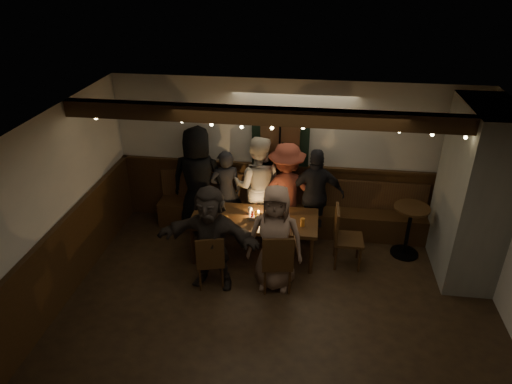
# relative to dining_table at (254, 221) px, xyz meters

# --- Properties ---
(room) EXTENTS (6.02, 5.01, 2.62)m
(room) POSITION_rel_dining_table_xyz_m (1.56, 0.02, 0.43)
(room) COLOR black
(room) RESTS_ON ground
(dining_table) EXTENTS (1.96, 0.84, 0.85)m
(dining_table) POSITION_rel_dining_table_xyz_m (0.00, 0.00, 0.00)
(dining_table) COLOR black
(dining_table) RESTS_ON ground
(chair_near_left) EXTENTS (0.49, 0.49, 0.88)m
(chair_near_left) POSITION_rel_dining_table_xyz_m (-0.51, -0.85, -0.15)
(chair_near_left) COLOR black
(chair_near_left) RESTS_ON ground
(chair_near_right) EXTENTS (0.50, 0.50, 0.96)m
(chair_near_right) POSITION_rel_dining_table_xyz_m (0.44, -0.82, -0.10)
(chair_near_right) COLOR black
(chair_near_right) RESTS_ON ground
(chair_end) EXTENTS (0.45, 0.45, 0.98)m
(chair_end) POSITION_rel_dining_table_xyz_m (1.37, -0.03, -0.09)
(chair_end) COLOR black
(chair_end) RESTS_ON ground
(high_top) EXTENTS (0.55, 0.55, 0.87)m
(high_top) POSITION_rel_dining_table_xyz_m (2.41, 0.37, -0.09)
(high_top) COLOR black
(high_top) RESTS_ON ground
(person_a) EXTENTS (0.92, 0.60, 1.88)m
(person_a) POSITION_rel_dining_table_xyz_m (-1.05, 0.70, 0.30)
(person_a) COLOR black
(person_a) RESTS_ON ground
(person_b) EXTENTS (0.63, 0.51, 1.48)m
(person_b) POSITION_rel_dining_table_xyz_m (-0.59, 0.74, 0.10)
(person_b) COLOR black
(person_b) RESTS_ON ground
(person_c) EXTENTS (0.85, 0.66, 1.74)m
(person_c) POSITION_rel_dining_table_xyz_m (-0.05, 0.78, 0.23)
(person_c) COLOR #BEB3A3
(person_c) RESTS_ON ground
(person_d) EXTENTS (1.19, 0.85, 1.67)m
(person_d) POSITION_rel_dining_table_xyz_m (0.44, 0.72, 0.19)
(person_d) COLOR maroon
(person_d) RESTS_ON ground
(person_e) EXTENTS (0.98, 0.48, 1.61)m
(person_e) POSITION_rel_dining_table_xyz_m (0.93, 0.69, 0.16)
(person_e) COLOR black
(person_e) RESTS_ON ground
(person_f) EXTENTS (1.52, 0.61, 1.60)m
(person_f) POSITION_rel_dining_table_xyz_m (-0.51, -0.77, 0.16)
(person_f) COLOR black
(person_f) RESTS_ON ground
(person_g) EXTENTS (0.80, 0.52, 1.62)m
(person_g) POSITION_rel_dining_table_xyz_m (0.39, -0.68, 0.17)
(person_g) COLOR #7C6050
(person_g) RESTS_ON ground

